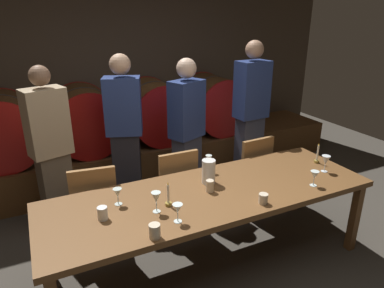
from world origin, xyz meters
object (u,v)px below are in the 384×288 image
(guest_far_left, at_px, (51,150))
(cup_center_right, at_px, (210,186))
(wine_glass_center_right, at_px, (209,160))
(guest_center_left, at_px, (125,133))
(candle_left, at_px, (168,199))
(cup_center_left, at_px, (155,231))
(chair_left, at_px, (95,203))
(wine_barrel_far_left, at_px, (3,130))
(wine_glass_right, at_px, (315,175))
(guest_far_right, at_px, (250,117))
(cup_far_right, at_px, (263,199))
(chair_center, at_px, (175,185))
(wine_glass_center_left, at_px, (178,209))
(dining_table, at_px, (211,198))
(wine_barrel_center_left, at_px, (85,120))
(wine_barrel_far_right, at_px, (213,104))
(pitcher, at_px, (209,172))
(cup_far_left, at_px, (103,213))
(wine_glass_left, at_px, (156,198))
(candle_right, at_px, (317,157))
(guest_center_right, at_px, (187,131))
(wine_glass_far_left, at_px, (118,193))
(wine_barrel_center_right, at_px, (155,111))
(chair_right, at_px, (250,169))
(wine_glass_far_right, at_px, (326,161))

(guest_far_left, bearing_deg, cup_center_right, 115.50)
(wine_glass_center_right, bearing_deg, guest_center_left, 119.12)
(candle_left, height_order, cup_center_left, candle_left)
(chair_left, bearing_deg, wine_barrel_far_left, -55.20)
(wine_glass_right, bearing_deg, candle_left, 169.27)
(guest_far_right, bearing_deg, cup_far_right, 54.85)
(guest_center_left, bearing_deg, chair_center, 137.24)
(wine_glass_center_left, relative_size, wine_glass_right, 1.04)
(wine_glass_center_left, xyz_separation_m, wine_glass_right, (1.27, -0.00, -0.01))
(dining_table, bearing_deg, guest_far_right, 43.79)
(wine_glass_center_right, bearing_deg, cup_center_left, -137.19)
(candle_left, xyz_separation_m, cup_far_right, (0.68, -0.29, -0.02))
(guest_far_left, bearing_deg, wine_barrel_center_left, -136.66)
(wine_barrel_far_right, bearing_deg, pitcher, -120.10)
(guest_far_left, bearing_deg, cup_far_right, 114.83)
(candle_left, bearing_deg, cup_far_left, 176.49)
(pitcher, height_order, wine_glass_left, pitcher)
(pitcher, distance_m, cup_far_right, 0.55)
(wine_glass_left, distance_m, cup_center_left, 0.33)
(wine_barrel_far_right, height_order, wine_glass_center_left, wine_barrel_far_right)
(wine_glass_center_right, distance_m, cup_far_right, 0.71)
(wine_barrel_far_right, height_order, candle_right, wine_barrel_far_right)
(guest_far_right, distance_m, wine_glass_left, 2.03)
(cup_far_right, bearing_deg, guest_center_right, 88.49)
(guest_center_right, bearing_deg, dining_table, 51.97)
(guest_far_right, height_order, wine_glass_center_right, guest_far_right)
(guest_far_right, height_order, candle_right, guest_far_right)
(guest_far_left, xyz_separation_m, wine_glass_right, (1.98, -1.53, -0.03))
(pitcher, relative_size, cup_center_left, 2.12)
(chair_center, bearing_deg, wine_glass_center_right, 123.61)
(wine_glass_right, bearing_deg, candle_right, 42.71)
(candle_left, height_order, wine_glass_center_left, candle_left)
(guest_center_right, height_order, wine_glass_far_left, guest_center_right)
(wine_barrel_far_left, height_order, candle_right, wine_barrel_far_left)
(wine_barrel_center_right, bearing_deg, wine_glass_center_left, -106.41)
(cup_center_right, xyz_separation_m, cup_far_right, (0.28, -0.35, -0.01))
(wine_barrel_center_left, distance_m, cup_far_left, 2.11)
(wine_glass_center_right, distance_m, cup_far_left, 1.13)
(chair_right, relative_size, wine_glass_far_right, 5.50)
(dining_table, bearing_deg, wine_glass_right, -18.82)
(guest_far_left, bearing_deg, wine_glass_far_left, 92.27)
(wine_barrel_far_right, bearing_deg, wine_barrel_center_right, 180.00)
(chair_left, height_order, guest_far_left, guest_far_left)
(wine_glass_left, bearing_deg, wine_barrel_far_right, 52.09)
(wine_glass_center_left, relative_size, cup_center_left, 1.40)
(guest_center_left, xyz_separation_m, candle_right, (1.59, -1.24, -0.11))
(guest_far_left, distance_m, wine_glass_left, 1.47)
(chair_center, relative_size, guest_far_right, 0.48)
(chair_left, height_order, chair_right, same)
(guest_center_left, relative_size, candle_left, 8.63)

